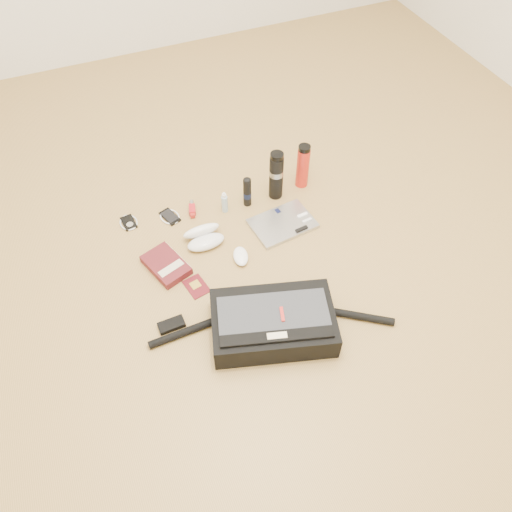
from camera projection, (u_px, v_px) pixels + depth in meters
name	position (u px, v px, depth m)	size (l,w,h in m)	color
ground	(255.00, 274.00, 2.14)	(4.00, 4.00, 0.00)	#A37F44
messenger_bag	(272.00, 323.00, 1.92)	(0.93, 0.41, 0.13)	black
laptop	(283.00, 224.00, 2.31)	(0.31, 0.23, 0.03)	#A8A7AA
book	(166.00, 265.00, 2.15)	(0.19, 0.24, 0.04)	#4D1418
passport	(196.00, 286.00, 2.10)	(0.10, 0.13, 0.01)	#520D13
mouse	(241.00, 256.00, 2.18)	(0.09, 0.12, 0.04)	white
sunglasses_case	(204.00, 237.00, 2.23)	(0.18, 0.15, 0.10)	silver
ipod	(129.00, 223.00, 2.33)	(0.09, 0.10, 0.01)	black
phone	(170.00, 217.00, 2.35)	(0.11, 0.12, 0.01)	black
inhaler	(192.00, 209.00, 2.37)	(0.05, 0.11, 0.03)	#A7171D
spray_bottle	(225.00, 203.00, 2.34)	(0.03, 0.03, 0.11)	#95B5C6
aerosol_can	(247.00, 192.00, 2.35)	(0.04, 0.04, 0.16)	black
thermos_black	(276.00, 175.00, 2.35)	(0.07, 0.07, 0.26)	black
thermos_red	(303.00, 166.00, 2.41)	(0.08, 0.08, 0.24)	red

